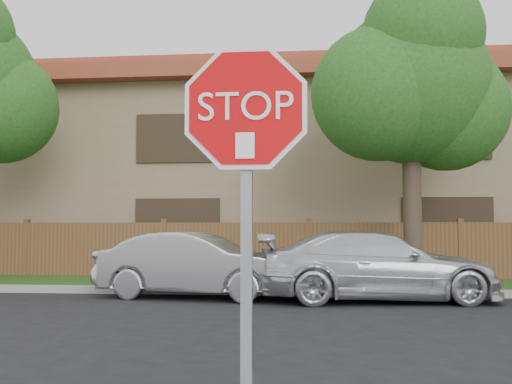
# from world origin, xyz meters

# --- Properties ---
(far_curb) EXTENTS (70.00, 0.30, 0.15)m
(far_curb) POSITION_xyz_m (0.00, 8.15, 0.07)
(far_curb) COLOR gray
(far_curb) RESTS_ON ground
(grass_strip) EXTENTS (70.00, 3.00, 0.12)m
(grass_strip) POSITION_xyz_m (0.00, 9.80, 0.06)
(grass_strip) COLOR #1E4714
(grass_strip) RESTS_ON ground
(fence) EXTENTS (70.00, 0.12, 1.60)m
(fence) POSITION_xyz_m (0.00, 11.40, 0.80)
(fence) COLOR brown
(fence) RESTS_ON ground
(apartment_building) EXTENTS (35.20, 9.20, 7.20)m
(apartment_building) POSITION_xyz_m (0.00, 17.00, 3.53)
(apartment_building) COLOR #897655
(apartment_building) RESTS_ON ground
(tree_mid) EXTENTS (4.80, 3.90, 7.35)m
(tree_mid) POSITION_xyz_m (2.52, 9.57, 4.87)
(tree_mid) COLOR #382B21
(tree_mid) RESTS_ON ground
(stop_sign) EXTENTS (1.01, 0.13, 2.55)m
(stop_sign) POSITION_xyz_m (-0.18, -1.48, 1.83)
(stop_sign) COLOR gray
(stop_sign) RESTS_ON sidewalk_near
(sedan_left) EXTENTS (4.31, 2.05, 1.36)m
(sedan_left) POSITION_xyz_m (-2.25, 7.41, 0.68)
(sedan_left) COLOR #9F9EA3
(sedan_left) RESTS_ON ground
(sedan_right) EXTENTS (4.98, 2.47, 1.39)m
(sedan_right) POSITION_xyz_m (1.42, 7.25, 0.70)
(sedan_right) COLOR silver
(sedan_right) RESTS_ON ground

